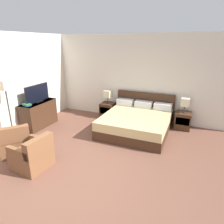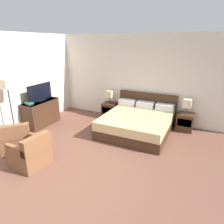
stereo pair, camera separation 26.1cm
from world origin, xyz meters
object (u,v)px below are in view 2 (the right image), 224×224
Objects in this scene: bed at (137,122)px; nightstand_left at (110,110)px; tv at (40,93)px; book_red_cover at (29,104)px; nightstand_right at (185,122)px; dresser at (41,113)px; table_lamp_left at (110,94)px; floor_lamp at (8,90)px; armchair_companion at (31,154)px; book_blue_cover at (29,103)px; armchair_by_window at (16,140)px; table_lamp_right at (187,103)px.

bed is 1.47m from nightstand_left.
book_red_cover is (0.00, -0.47, -0.25)m from tv.
nightstand_right is (2.56, 0.00, 0.00)m from nightstand_left.
table_lamp_left is at bearing 43.30° from dresser.
table_lamp_left is 0.27× the size of floor_lamp.
nightstand_left is at bearing 86.27° from armchair_companion.
tv reaches higher than nightstand_right.
nightstand_left is at bearing 59.14° from floor_lamp.
nightstand_right is at bearing 20.49° from dresser.
table_lamp_left is 2.29m from tv.
book_blue_cover is 0.15× the size of floor_lamp.
nightstand_right is 0.55× the size of armchair_by_window.
tv is at bearing 111.41° from armchair_by_window.
floor_lamp is at bearing 142.09° from armchair_by_window.
tv reaches higher than table_lamp_right.
bed is 1.47m from nightstand_right.
dresser is 1.27× the size of tv.
nightstand_left is at bearing 50.10° from book_red_cover.
dresser reaches higher than nightstand_right.
armchair_by_window is (-3.63, -3.10, 0.02)m from nightstand_right.
table_lamp_left reaches higher than armchair_by_window.
nightstand_right is 0.44× the size of dresser.
bed is 3.07m from armchair_companion.
table_lamp_right is at bearing 40.49° from armchair_by_window.
table_lamp_right is at bearing 50.82° from armchair_companion.
book_blue_cover is at bearing -156.70° from bed.
table_lamp_right is 0.60× the size of armchair_companion.
nightstand_left is 2.67m from book_red_cover.
armchair_companion is at bearing -43.75° from book_blue_cover.
nightstand_right is 2.63m from table_lamp_left.
bed is 3.92× the size of nightstand_right.
table_lamp_right is 4.44m from armchair_companion.
book_red_cover is 0.22× the size of armchair_by_window.
dresser is at bearing 94.23° from floor_lamp.
table_lamp_right reaches higher than nightstand_right.
book_red_cover is at bearing -89.11° from dresser.
table_lamp_left is 1.00× the size of table_lamp_right.
table_lamp_right is 0.47× the size of armchair_by_window.
armchair_by_window is at bearing -139.53° from nightstand_right.
book_blue_cover reaches higher than nightstand_right.
book_red_cover is 0.12× the size of floor_lamp.
book_red_cover is at bearing 136.04° from armchair_companion.
nightstand_right is 5.08m from floor_lamp.
table_lamp_left is at bearing 59.15° from floor_lamp.
table_lamp_right is 4.98m from floor_lamp.
floor_lamp is (-2.88, -1.95, 1.12)m from bed.
nightstand_right is at bearing 50.81° from armchair_companion.
armchair_companion is 1.92m from floor_lamp.
armchair_companion is at bearing -129.19° from nightstand_right.
table_lamp_left is at bearing 90.00° from nightstand_left.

